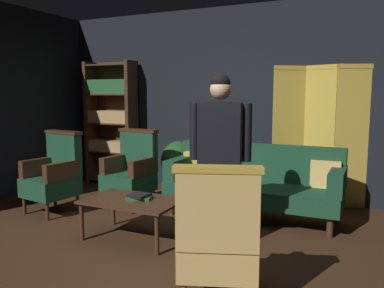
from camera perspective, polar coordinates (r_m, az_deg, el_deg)
ground_plane at (r=4.00m, az=-5.04°, el=-14.96°), size 10.00×10.00×0.00m
back_wall at (r=5.95m, az=6.80°, el=6.12°), size 7.20×0.10×2.80m
folding_screen at (r=5.57m, az=18.05°, el=1.47°), size 1.24×0.31×1.90m
bookshelf at (r=6.74m, az=-11.61°, el=3.53°), size 0.90×0.32×2.05m
velvet_couch at (r=4.95m, az=9.04°, el=-5.22°), size 2.12×0.78×0.88m
coffee_table at (r=4.19m, az=-8.65°, el=-8.60°), size 1.00×0.64×0.42m
armchair_gilt_accent at (r=2.91m, az=3.76°, el=-13.36°), size 0.74×0.74×1.04m
armchair_wing_left at (r=5.35m, az=-19.38°, el=-4.18°), size 0.66×0.65×1.04m
armchair_wing_right at (r=5.36m, az=-8.78°, el=-3.83°), size 0.63×0.62×1.04m
standing_figure at (r=3.70m, az=4.11°, el=-0.32°), size 0.58×0.29×1.70m
potted_plant at (r=5.89m, az=-1.98°, el=-2.92°), size 0.53×0.53×0.82m
book_green_cloth at (r=4.17m, az=-7.68°, el=-7.76°), size 0.28×0.23×0.03m
book_black_cloth at (r=4.17m, az=-7.69°, el=-7.38°), size 0.21×0.21×0.03m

